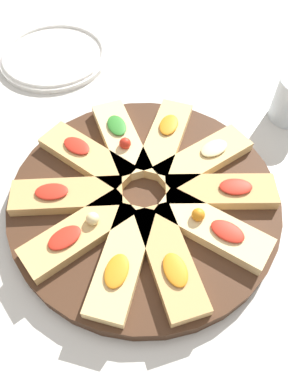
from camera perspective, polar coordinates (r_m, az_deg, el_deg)
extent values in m
plane|color=beige|center=(0.60, 0.00, -1.84)|extent=(3.00, 3.00, 0.00)
cylinder|color=#422819|center=(0.59, 0.00, -1.19)|extent=(0.42, 0.42, 0.02)
cube|color=#DBB775|center=(0.62, 8.99, 5.04)|extent=(0.13, 0.17, 0.02)
ellipsoid|color=beige|center=(0.62, 10.63, 6.59)|extent=(0.05, 0.06, 0.01)
cube|color=#DBB775|center=(0.64, 3.22, 8.17)|extent=(0.18, 0.12, 0.02)
ellipsoid|color=orange|center=(0.65, 3.79, 10.21)|extent=(0.06, 0.05, 0.01)
cube|color=#E5C689|center=(0.64, -3.55, 8.09)|extent=(0.18, 0.09, 0.02)
ellipsoid|color=#2D7A28|center=(0.65, -4.18, 10.11)|extent=(0.05, 0.04, 0.01)
sphere|color=red|center=(0.61, -2.90, 7.42)|extent=(0.02, 0.02, 0.02)
cube|color=tan|center=(0.62, -8.66, 5.36)|extent=(0.16, 0.16, 0.02)
ellipsoid|color=red|center=(0.62, -10.23, 6.96)|extent=(0.06, 0.06, 0.01)
cube|color=tan|center=(0.58, -11.64, -0.53)|extent=(0.07, 0.17, 0.02)
ellipsoid|color=red|center=(0.57, -13.92, 0.07)|extent=(0.03, 0.05, 0.01)
cube|color=tan|center=(0.54, -9.88, -6.26)|extent=(0.13, 0.17, 0.02)
ellipsoid|color=red|center=(0.53, -12.00, -6.81)|extent=(0.05, 0.06, 0.01)
sphere|color=beige|center=(0.53, -7.83, -4.06)|extent=(0.02, 0.02, 0.02)
cube|color=#DBB775|center=(0.51, -3.40, -10.36)|extent=(0.18, 0.11, 0.02)
ellipsoid|color=orange|center=(0.50, -4.18, -11.90)|extent=(0.06, 0.05, 0.01)
cube|color=tan|center=(0.52, 3.90, -10.22)|extent=(0.18, 0.08, 0.02)
ellipsoid|color=orange|center=(0.50, 4.81, -11.73)|extent=(0.05, 0.04, 0.01)
cube|color=#E5C689|center=(0.55, 10.42, -5.47)|extent=(0.15, 0.16, 0.02)
ellipsoid|color=red|center=(0.53, 12.62, -5.85)|extent=(0.06, 0.06, 0.01)
sphere|color=orange|center=(0.54, 8.27, -3.45)|extent=(0.02, 0.02, 0.02)
cube|color=tan|center=(0.58, 11.57, 0.08)|extent=(0.07, 0.17, 0.02)
ellipsoid|color=red|center=(0.58, 13.81, 0.80)|extent=(0.04, 0.05, 0.01)
cylinder|color=white|center=(0.88, -13.52, 19.40)|extent=(0.23, 0.23, 0.01)
torus|color=white|center=(0.88, -13.61, 19.77)|extent=(0.22, 0.22, 0.01)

